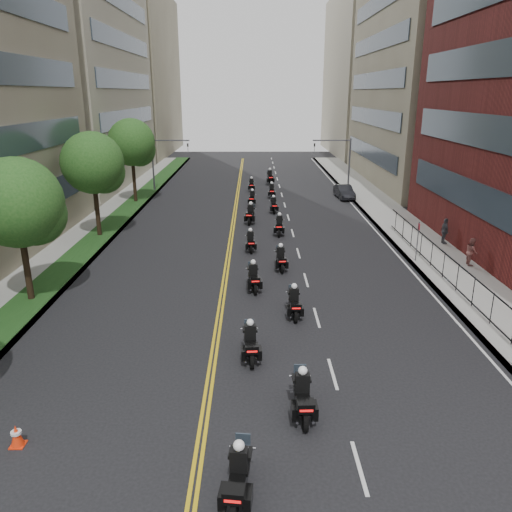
{
  "coord_description": "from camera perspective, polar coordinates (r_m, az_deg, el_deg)",
  "views": [
    {
      "loc": [
        0.16,
        -11.65,
        10.22
      ],
      "look_at": [
        0.33,
        13.74,
        1.87
      ],
      "focal_mm": 35.0,
      "sensor_mm": 36.0,
      "label": 1
    }
  ],
  "objects": [
    {
      "name": "building_left_mid",
      "position": [
        63.98,
        -22.49,
        23.04
      ],
      "size": [
        16.11,
        28.0,
        34.0
      ],
      "color": "#A7A087",
      "rests_on": "ground"
    },
    {
      "name": "motorcycle_13",
      "position": [
        58.81,
        1.61,
        8.93
      ],
      "size": [
        0.65,
        2.54,
        1.87
      ],
      "rotation": [
        0.0,
        0.0,
        0.07
      ],
      "color": "black",
      "rests_on": "ground"
    },
    {
      "name": "parked_sedan",
      "position": [
        51.5,
        10.05,
        7.24
      ],
      "size": [
        1.71,
        4.11,
        1.32
      ],
      "primitive_type": "imported",
      "rotation": [
        0.0,
        0.0,
        0.08
      ],
      "color": "black",
      "rests_on": "ground"
    },
    {
      "name": "grass_strip",
      "position": [
        39.66,
        -17.02,
        2.72
      ],
      "size": [
        2.0,
        90.0,
        0.04
      ],
      "primitive_type": "cube",
      "color": "#183B15",
      "rests_on": "sidewalk_left"
    },
    {
      "name": "street_trees",
      "position": [
        32.66,
        -20.65,
        8.09
      ],
      "size": [
        4.4,
        38.4,
        7.98
      ],
      "color": "#2F2214",
      "rests_on": "ground"
    },
    {
      "name": "motorcycle_2",
      "position": [
        20.19,
        -0.63,
        -10.02
      ],
      "size": [
        0.59,
        2.29,
        1.69
      ],
      "rotation": [
        0.0,
        0.0,
        0.07
      ],
      "color": "black",
      "rests_on": "ground"
    },
    {
      "name": "building_right_tan",
      "position": [
        63.52,
        20.73,
        21.45
      ],
      "size": [
        15.11,
        28.0,
        30.0
      ],
      "color": "#7F745C",
      "rests_on": "ground"
    },
    {
      "name": "traffic_signal_left",
      "position": [
        54.91,
        -10.75,
        11.08
      ],
      "size": [
        4.09,
        0.2,
        5.6
      ],
      "color": "#3F3F44",
      "rests_on": "ground"
    },
    {
      "name": "traffic_cone",
      "position": [
        17.58,
        -25.69,
        -18.01
      ],
      "size": [
        0.43,
        0.43,
        0.72
      ],
      "color": "red",
      "rests_on": "ground"
    },
    {
      "name": "pedestrian_b",
      "position": [
        33.1,
        23.41,
        0.48
      ],
      "size": [
        0.73,
        0.89,
        1.69
      ],
      "primitive_type": "imported",
      "rotation": [
        0.0,
        0.0,
        1.45
      ],
      "color": "#955651",
      "rests_on": "sidewalk_right"
    },
    {
      "name": "building_right_far",
      "position": [
        92.19,
        13.82,
        19.45
      ],
      "size": [
        15.0,
        28.0,
        26.0
      ],
      "primitive_type": "cube",
      "color": "#A7A087",
      "rests_on": "ground"
    },
    {
      "name": "motorcycle_11",
      "position": [
        51.1,
        1.8,
        7.4
      ],
      "size": [
        0.51,
        2.2,
        1.62
      ],
      "rotation": [
        0.0,
        0.0,
        -0.01
      ],
      "color": "black",
      "rests_on": "ground"
    },
    {
      "name": "motorcycle_6",
      "position": [
        33.58,
        -0.63,
        1.6
      ],
      "size": [
        0.54,
        2.13,
        1.57
      ],
      "rotation": [
        0.0,
        0.0,
        0.06
      ],
      "color": "black",
      "rests_on": "ground"
    },
    {
      "name": "iron_fence",
      "position": [
        27.63,
        22.78,
        -2.98
      ],
      "size": [
        0.05,
        28.0,
        1.5
      ],
      "color": "black",
      "rests_on": "sidewalk_right"
    },
    {
      "name": "motorcycle_3",
      "position": [
        23.89,
        4.38,
        -5.47
      ],
      "size": [
        0.52,
        2.22,
        1.64
      ],
      "rotation": [
        0.0,
        0.0,
        0.03
      ],
      "color": "black",
      "rests_on": "ground"
    },
    {
      "name": "motorcycle_8",
      "position": [
        40.81,
        -0.63,
        4.73
      ],
      "size": [
        0.74,
        2.42,
        1.79
      ],
      "rotation": [
        0.0,
        0.0,
        -0.14
      ],
      "color": "black",
      "rests_on": "ground"
    },
    {
      "name": "sidewalk_right",
      "position": [
        39.82,
        16.95,
        2.65
      ],
      "size": [
        4.0,
        90.0,
        0.15
      ],
      "primitive_type": "cube",
      "color": "gray",
      "rests_on": "ground"
    },
    {
      "name": "building_left_far",
      "position": [
        92.39,
        -15.12,
        19.35
      ],
      "size": [
        16.0,
        28.0,
        26.0
      ],
      "primitive_type": "cube",
      "color": "#7F745C",
      "rests_on": "ground"
    },
    {
      "name": "sidewalk_left",
      "position": [
        39.92,
        -18.11,
        2.57
      ],
      "size": [
        4.0,
        90.0,
        0.15
      ],
      "primitive_type": "cube",
      "color": "gray",
      "rests_on": "ground"
    },
    {
      "name": "motorcycle_10",
      "position": [
        47.56,
        -0.44,
        6.57
      ],
      "size": [
        0.55,
        2.13,
        1.57
      ],
      "rotation": [
        0.0,
        0.0,
        -0.07
      ],
      "color": "black",
      "rests_on": "ground"
    },
    {
      "name": "motorcycle_7",
      "position": [
        37.48,
        2.68,
        3.43
      ],
      "size": [
        0.6,
        2.3,
        1.7
      ],
      "rotation": [
        0.0,
        0.0,
        -0.08
      ],
      "color": "black",
      "rests_on": "ground"
    },
    {
      "name": "motorcycle_1",
      "position": [
        17.06,
        5.34,
        -15.8
      ],
      "size": [
        0.56,
        2.4,
        1.77
      ],
      "rotation": [
        0.0,
        0.0,
        0.03
      ],
      "color": "black",
      "rests_on": "ground"
    },
    {
      "name": "motorcycle_12",
      "position": [
        54.53,
        -0.52,
        8.07
      ],
      "size": [
        0.49,
        2.13,
        1.57
      ],
      "rotation": [
        0.0,
        0.0,
        -0.01
      ],
      "color": "black",
      "rests_on": "ground"
    },
    {
      "name": "pedestrian_c",
      "position": [
        37.04,
        20.77,
        2.68
      ],
      "size": [
        0.45,
        1.06,
        1.8
      ],
      "primitive_type": "imported",
      "rotation": [
        0.0,
        0.0,
        1.58
      ],
      "color": "#46484E",
      "rests_on": "sidewalk_right"
    },
    {
      "name": "ground",
      "position": [
        15.5,
        -0.96,
        -23.06
      ],
      "size": [
        160.0,
        160.0,
        0.0
      ],
      "primitive_type": "plane",
      "color": "black",
      "rests_on": "ground"
    },
    {
      "name": "motorcycle_4",
      "position": [
        26.94,
        -0.29,
        -2.56
      ],
      "size": [
        0.66,
        2.28,
        1.69
      ],
      "rotation": [
        0.0,
        0.0,
        0.12
      ],
      "color": "black",
      "rests_on": "ground"
    },
    {
      "name": "motorcycle_0",
      "position": [
        14.17,
        -2.03,
        -24.05
      ],
      "size": [
        0.69,
        2.37,
        1.75
      ],
      "rotation": [
        0.0,
        0.0,
        -0.12
      ],
      "color": "black",
      "rests_on": "ground"
    },
    {
      "name": "motorcycle_9",
      "position": [
        44.58,
        2.03,
        5.77
      ],
      "size": [
        0.54,
        2.14,
        1.58
      ],
      "rotation": [
        0.0,
        0.0,
        0.06
      ],
      "color": "black",
      "rests_on": "ground"
    },
    {
      "name": "motorcycle_5",
      "position": [
        30.06,
        2.85,
        -0.39
      ],
      "size": [
        0.54,
        2.21,
        1.63
      ],
      "rotation": [
        0.0,
        0.0,
        0.05
      ],
      "color": "black",
      "rests_on": "ground"
    },
    {
      "name": "traffic_signal_right",
      "position": [
        54.85,
        9.66,
        11.13
      ],
      "size": [
        4.09,
        0.2,
        5.6
      ],
      "color": "#3F3F44",
      "rests_on": "ground"
    }
  ]
}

